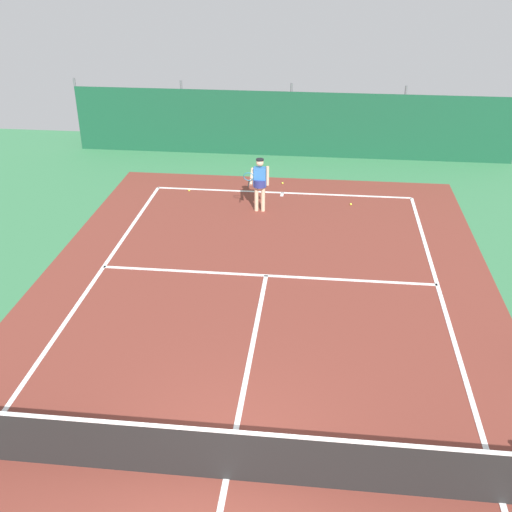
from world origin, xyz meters
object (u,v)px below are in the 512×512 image
at_px(parked_car, 335,120).
at_px(tennis_ball_midcourt, 189,190).
at_px(tennis_ball_near_player, 351,204).
at_px(tennis_ball_by_sideline, 283,183).
at_px(tennis_player, 260,181).
at_px(tennis_net, 226,455).

bearing_deg(parked_car, tennis_ball_midcourt, 49.49).
height_order(tennis_ball_near_player, parked_car, parked_car).
relative_size(tennis_ball_near_player, tennis_ball_by_sideline, 1.00).
relative_size(tennis_ball_near_player, parked_car, 0.02).
xyz_separation_m(tennis_player, parked_car, (2.26, 7.49, -0.12)).
height_order(tennis_player, tennis_ball_near_player, tennis_player).
xyz_separation_m(tennis_net, parked_car, (1.68, 17.85, 0.33)).
height_order(tennis_player, tennis_ball_by_sideline, tennis_player).
bearing_deg(tennis_ball_near_player, tennis_ball_by_sideline, 144.48).
distance_m(tennis_player, tennis_ball_near_player, 3.01).
relative_size(tennis_player, tennis_ball_by_sideline, 24.85).
bearing_deg(tennis_ball_by_sideline, tennis_ball_near_player, -35.52).
bearing_deg(tennis_player, tennis_ball_midcourt, -28.67).
bearing_deg(parked_car, tennis_ball_near_player, 91.23).
bearing_deg(tennis_net, tennis_ball_near_player, 78.92).
height_order(tennis_ball_by_sideline, parked_car, parked_car).
relative_size(tennis_player, parked_car, 0.38).
height_order(tennis_net, tennis_ball_near_player, tennis_net).
distance_m(tennis_ball_near_player, tennis_ball_midcourt, 5.24).
bearing_deg(tennis_ball_midcourt, tennis_ball_by_sideline, 18.53).
bearing_deg(parked_car, tennis_player, 70.17).
distance_m(tennis_net, tennis_ball_midcourt, 12.11).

